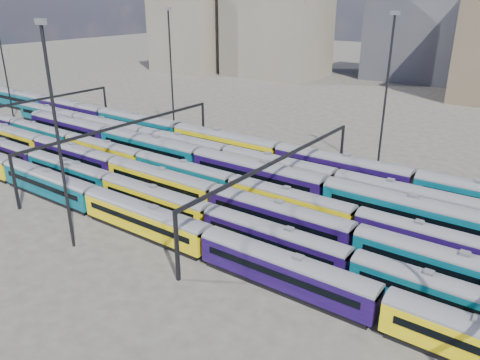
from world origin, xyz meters
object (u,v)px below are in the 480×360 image
Objects in this scene: rake_1 at (273,237)px; rake_2 at (115,166)px; mast_2 at (57,132)px; rake_0 at (208,239)px.

rake_1 is 33.18m from rake_2.
mast_2 reaches higher than rake_2.
mast_2 reaches higher than rake_1.
rake_1 is (5.49, 5.00, -0.14)m from rake_0.
rake_0 is at bearing -137.69° from rake_1.
rake_2 is at bearing 159.89° from rake_0.
rake_2 reaches higher than rake_1.
rake_1 is 5.11× the size of mast_2.
rake_0 is 20.02m from mast_2.
rake_1 is at bearing 30.49° from mast_2.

